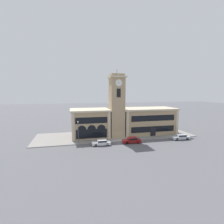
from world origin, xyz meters
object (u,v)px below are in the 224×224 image
Objects in this scene: parked_car_far at (181,137)px; street_lamp at (78,129)px; parked_car_mid at (132,140)px; parked_car_near at (101,142)px.

street_lamp reaches higher than parked_car_far.
parked_car_mid is at bearing 2.91° from parked_car_far.
street_lamp is at bearing -2.17° from parked_car_far.
parked_car_mid is (7.49, -0.00, 0.06)m from parked_car_near.
parked_car_far is 26.41m from street_lamp.
parked_car_near is 0.97× the size of parked_car_mid.
parked_car_near is 7.49m from parked_car_mid.
parked_car_mid is 13.47m from parked_car_far.
parked_car_near is at bearing 2.91° from parked_car_far.
parked_car_far is 0.88× the size of street_lamp.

